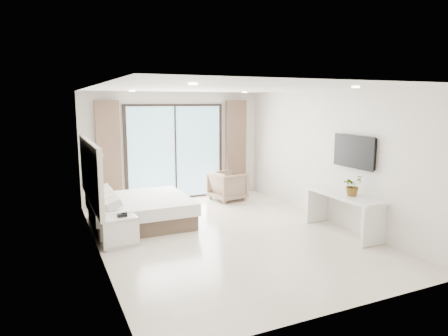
# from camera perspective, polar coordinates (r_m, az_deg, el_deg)

# --- Properties ---
(ground) EXTENTS (6.20, 6.20, 0.00)m
(ground) POSITION_cam_1_polar(r_m,az_deg,el_deg) (7.61, 0.36, -9.44)
(ground) COLOR beige
(ground) RESTS_ON ground
(room_shell) EXTENTS (4.62, 6.22, 2.72)m
(room_shell) POSITION_cam_1_polar(r_m,az_deg,el_deg) (7.97, -3.58, 3.08)
(room_shell) COLOR silver
(room_shell) RESTS_ON ground
(bed) EXTENTS (1.93, 1.84, 0.68)m
(bed) POSITION_cam_1_polar(r_m,az_deg,el_deg) (8.30, -12.01, -5.99)
(bed) COLOR #513931
(bed) RESTS_ON ground
(nightstand) EXTENTS (0.61, 0.52, 0.52)m
(nightstand) POSITION_cam_1_polar(r_m,az_deg,el_deg) (7.21, -14.74, -8.66)
(nightstand) COLOR white
(nightstand) RESTS_ON ground
(phone) EXTENTS (0.16, 0.13, 0.05)m
(phone) POSITION_cam_1_polar(r_m,az_deg,el_deg) (7.08, -14.36, -6.55)
(phone) COLOR black
(phone) RESTS_ON nightstand
(console_desk) EXTENTS (0.54, 1.73, 0.77)m
(console_desk) POSITION_cam_1_polar(r_m,az_deg,el_deg) (7.86, 16.70, -4.90)
(console_desk) COLOR white
(console_desk) RESTS_ON ground
(plant) EXTENTS (0.40, 0.43, 0.30)m
(plant) POSITION_cam_1_polar(r_m,az_deg,el_deg) (7.63, 17.87, -2.69)
(plant) COLOR #33662D
(plant) RESTS_ON console_desk
(armchair) EXTENTS (0.86, 0.90, 0.79)m
(armchair) POSITION_cam_1_polar(r_m,az_deg,el_deg) (10.08, 0.52, -2.39)
(armchair) COLOR #92775F
(armchair) RESTS_ON ground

